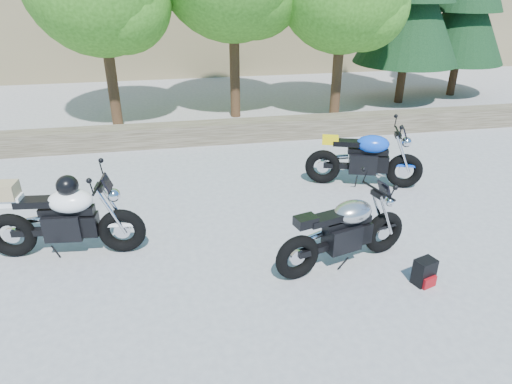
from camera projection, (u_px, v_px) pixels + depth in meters
ground at (255, 270)px, 6.52m from camera, size 90.00×90.00×0.00m
stone_wall at (215, 132)px, 11.27m from camera, size 22.00×0.55×0.50m
silver_bike at (344, 232)px, 6.44m from camera, size 2.13×0.85×1.09m
white_bike at (63, 217)px, 6.64m from camera, size 2.31×0.73×1.28m
blue_bike at (365, 159)px, 8.85m from camera, size 2.22×0.96×1.14m
backpack at (425, 272)px, 6.17m from camera, size 0.33×0.30×0.38m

